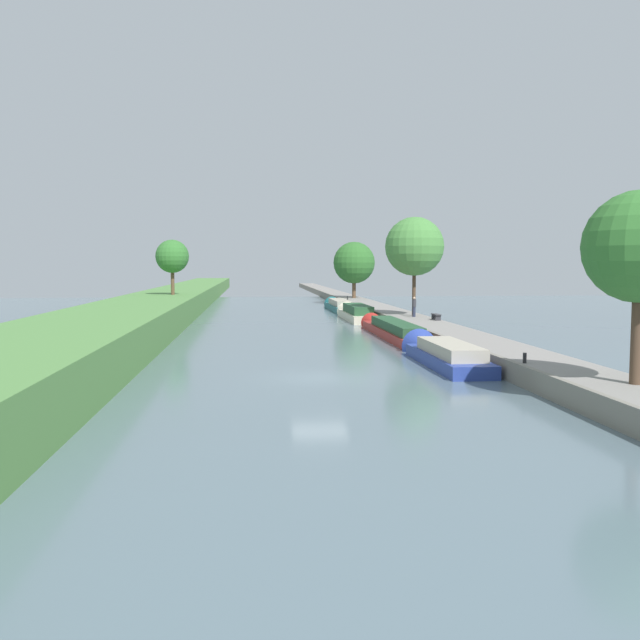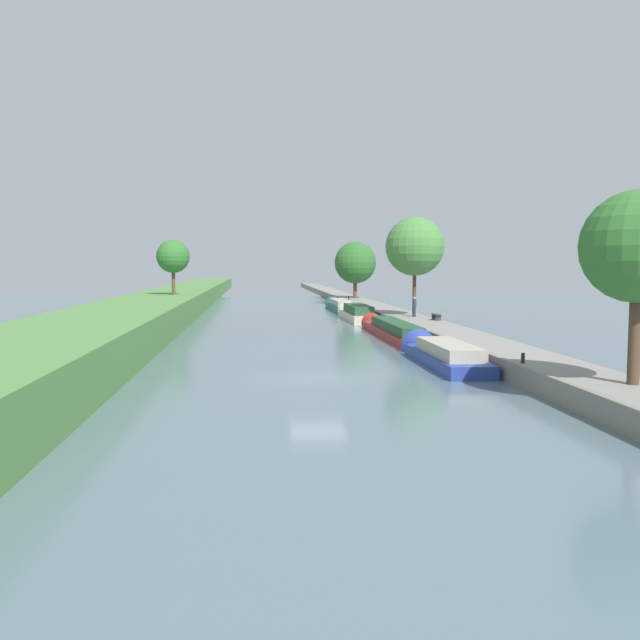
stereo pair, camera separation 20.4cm
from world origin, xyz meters
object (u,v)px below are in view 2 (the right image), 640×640
(person_walking, at_px, (414,306))
(mooring_bollard_far, at_px, (349,298))
(narrowboat_blue, at_px, (441,354))
(park_bench, at_px, (436,316))
(narrowboat_red, at_px, (391,330))
(narrowboat_cream, at_px, (356,313))
(narrowboat_teal, at_px, (339,306))
(mooring_bollard_near, at_px, (523,358))

(person_walking, bearing_deg, mooring_bollard_far, 93.15)
(narrowboat_blue, bearing_deg, park_bench, 75.36)
(narrowboat_red, height_order, narrowboat_cream, narrowboat_cream)
(narrowboat_teal, distance_m, mooring_bollard_near, 48.41)
(person_walking, xyz_separation_m, mooring_bollard_near, (-1.54, -26.24, -0.65))
(mooring_bollard_far, bearing_deg, narrowboat_red, -92.95)
(mooring_bollard_far, bearing_deg, person_walking, -86.85)
(mooring_bollard_near, distance_m, park_bench, 23.06)
(narrowboat_cream, height_order, narrowboat_teal, narrowboat_cream)
(narrowboat_teal, xyz_separation_m, park_bench, (4.38, -25.44, 0.71))
(narrowboat_blue, xyz_separation_m, narrowboat_red, (0.08, 13.03, 0.02))
(narrowboat_red, height_order, mooring_bollard_far, mooring_bollard_far)
(park_bench, bearing_deg, mooring_bollard_near, -96.19)
(narrowboat_red, relative_size, mooring_bollard_far, 37.05)
(person_walking, height_order, mooring_bollard_near, person_walking)
(mooring_bollard_far, bearing_deg, park_bench, -85.45)
(narrowboat_blue, height_order, narrowboat_cream, narrowboat_cream)
(mooring_bollard_far, height_order, park_bench, park_bench)
(narrowboat_red, relative_size, park_bench, 11.11)
(narrowboat_red, bearing_deg, park_bench, 40.77)
(mooring_bollard_far, bearing_deg, narrowboat_cream, -95.90)
(narrowboat_blue, relative_size, person_walking, 6.24)
(narrowboat_blue, relative_size, narrowboat_cream, 0.86)
(narrowboat_cream, bearing_deg, person_walking, -68.17)
(mooring_bollard_near, bearing_deg, person_walking, 86.64)
(park_bench, bearing_deg, person_walking, 105.93)
(narrowboat_blue, bearing_deg, mooring_bollard_near, -73.08)
(narrowboat_cream, xyz_separation_m, mooring_bollard_far, (1.98, 19.16, 0.52))
(narrowboat_teal, bearing_deg, person_walking, -81.17)
(mooring_bollard_near, xyz_separation_m, mooring_bollard_far, (0.00, 54.18, 0.00))
(narrowboat_red, xyz_separation_m, mooring_bollard_near, (1.80, -19.23, 0.59))
(narrowboat_cream, bearing_deg, mooring_bollard_near, -86.76)
(person_walking, relative_size, park_bench, 1.11)
(narrowboat_teal, bearing_deg, mooring_bollard_near, -87.75)
(narrowboat_cream, relative_size, narrowboat_teal, 0.92)
(narrowboat_red, distance_m, narrowboat_teal, 29.14)
(narrowboat_cream, relative_size, park_bench, 7.98)
(narrowboat_blue, relative_size, narrowboat_teal, 0.80)
(mooring_bollard_near, height_order, mooring_bollard_far, same)
(narrowboat_cream, distance_m, person_walking, 9.54)
(park_bench, bearing_deg, narrowboat_red, -139.23)
(narrowboat_blue, distance_m, narrowboat_teal, 42.17)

